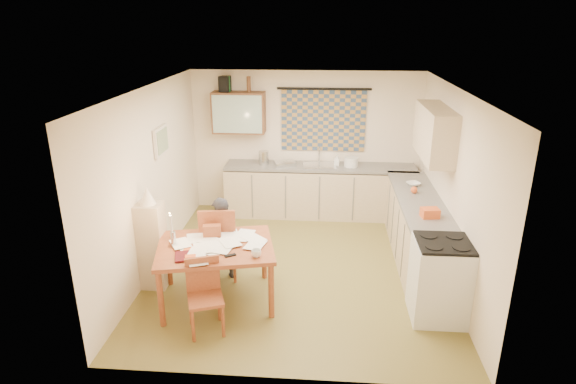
# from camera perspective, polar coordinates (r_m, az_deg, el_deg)

# --- Properties ---
(floor) EXTENTS (4.00, 4.50, 0.02)m
(floor) POSITION_cam_1_polar(r_m,az_deg,el_deg) (6.92, 1.19, -8.93)
(floor) COLOR brown
(floor) RESTS_ON ground
(ceiling) EXTENTS (4.00, 4.50, 0.02)m
(ceiling) POSITION_cam_1_polar(r_m,az_deg,el_deg) (6.11, 1.36, 12.23)
(ceiling) COLOR white
(ceiling) RESTS_ON floor
(wall_back) EXTENTS (4.00, 0.02, 2.50)m
(wall_back) POSITION_cam_1_polar(r_m,az_deg,el_deg) (8.57, 2.12, 5.89)
(wall_back) COLOR #F7E2C5
(wall_back) RESTS_ON floor
(wall_front) EXTENTS (4.00, 0.02, 2.50)m
(wall_front) POSITION_cam_1_polar(r_m,az_deg,el_deg) (4.33, -0.43, -8.76)
(wall_front) COLOR #F7E2C5
(wall_front) RESTS_ON floor
(wall_left) EXTENTS (0.02, 4.50, 2.50)m
(wall_left) POSITION_cam_1_polar(r_m,az_deg,el_deg) (6.81, -15.88, 1.37)
(wall_left) COLOR #F7E2C5
(wall_left) RESTS_ON floor
(wall_right) EXTENTS (0.02, 4.50, 2.50)m
(wall_right) POSITION_cam_1_polar(r_m,az_deg,el_deg) (6.61, 18.94, 0.50)
(wall_right) COLOR #F7E2C5
(wall_right) RESTS_ON floor
(window_blind) EXTENTS (1.45, 0.03, 1.05)m
(window_blind) POSITION_cam_1_polar(r_m,az_deg,el_deg) (8.44, 4.21, 8.41)
(window_blind) COLOR #324A6A
(window_blind) RESTS_ON wall_back
(curtain_rod) EXTENTS (1.60, 0.04, 0.04)m
(curtain_rod) POSITION_cam_1_polar(r_m,az_deg,el_deg) (8.32, 4.30, 12.10)
(curtain_rod) COLOR black
(curtain_rod) RESTS_ON wall_back
(wall_cabinet) EXTENTS (0.90, 0.34, 0.70)m
(wall_cabinet) POSITION_cam_1_polar(r_m,az_deg,el_deg) (8.40, -5.85, 9.36)
(wall_cabinet) COLOR #58331D
(wall_cabinet) RESTS_ON wall_back
(wall_cabinet_glass) EXTENTS (0.84, 0.02, 0.64)m
(wall_cabinet_glass) POSITION_cam_1_polar(r_m,az_deg,el_deg) (8.24, -6.06, 9.14)
(wall_cabinet_glass) COLOR #99B2A5
(wall_cabinet_glass) RESTS_ON wall_back
(upper_cabinet_right) EXTENTS (0.34, 1.30, 0.70)m
(upper_cabinet_right) POSITION_cam_1_polar(r_m,az_deg,el_deg) (6.93, 16.98, 6.74)
(upper_cabinet_right) COLOR tan
(upper_cabinet_right) RESTS_ON wall_right
(framed_print) EXTENTS (0.04, 0.50, 0.40)m
(framed_print) POSITION_cam_1_polar(r_m,az_deg,el_deg) (7.03, -14.83, 5.88)
(framed_print) COLOR silver
(framed_print) RESTS_ON wall_left
(print_canvas) EXTENTS (0.01, 0.42, 0.32)m
(print_canvas) POSITION_cam_1_polar(r_m,az_deg,el_deg) (7.03, -14.64, 5.88)
(print_canvas) COLOR #B8BCA5
(print_canvas) RESTS_ON wall_left
(counter_back) EXTENTS (3.30, 0.62, 0.92)m
(counter_back) POSITION_cam_1_polar(r_m,az_deg,el_deg) (8.50, 3.76, 0.11)
(counter_back) COLOR tan
(counter_back) RESTS_ON floor
(counter_right) EXTENTS (0.62, 2.95, 0.92)m
(counter_right) POSITION_cam_1_polar(r_m,az_deg,el_deg) (7.08, 15.27, -4.81)
(counter_right) COLOR tan
(counter_right) RESTS_ON floor
(stove) EXTENTS (0.63, 0.63, 0.97)m
(stove) POSITION_cam_1_polar(r_m,az_deg,el_deg) (5.91, 17.55, -9.89)
(stove) COLOR white
(stove) RESTS_ON floor
(sink) EXTENTS (0.60, 0.52, 0.10)m
(sink) POSITION_cam_1_polar(r_m,az_deg,el_deg) (8.36, 3.71, 2.88)
(sink) COLOR silver
(sink) RESTS_ON counter_back
(tap) EXTENTS (0.04, 0.04, 0.28)m
(tap) POSITION_cam_1_polar(r_m,az_deg,el_deg) (8.49, 3.73, 4.40)
(tap) COLOR silver
(tap) RESTS_ON counter_back
(dish_rack) EXTENTS (0.42, 0.39, 0.06)m
(dish_rack) POSITION_cam_1_polar(r_m,az_deg,el_deg) (8.37, -0.37, 3.43)
(dish_rack) COLOR silver
(dish_rack) RESTS_ON counter_back
(kettle) EXTENTS (0.18, 0.18, 0.24)m
(kettle) POSITION_cam_1_polar(r_m,az_deg,el_deg) (8.38, -2.90, 4.07)
(kettle) COLOR silver
(kettle) RESTS_ON counter_back
(mixing_bowl) EXTENTS (0.30, 0.30, 0.16)m
(mixing_bowl) POSITION_cam_1_polar(r_m,az_deg,el_deg) (8.34, 7.49, 3.56)
(mixing_bowl) COLOR white
(mixing_bowl) RESTS_ON counter_back
(soap_bottle) EXTENTS (0.11, 0.11, 0.19)m
(soap_bottle) POSITION_cam_1_polar(r_m,az_deg,el_deg) (8.38, 5.83, 3.81)
(soap_bottle) COLOR white
(soap_bottle) RESTS_ON counter_back
(bowl) EXTENTS (0.35, 0.35, 0.05)m
(bowl) POSITION_cam_1_polar(r_m,az_deg,el_deg) (7.58, 14.64, 0.93)
(bowl) COLOR white
(bowl) RESTS_ON counter_right
(orange_bag) EXTENTS (0.24, 0.19, 0.12)m
(orange_bag) POSITION_cam_1_polar(r_m,az_deg,el_deg) (6.42, 16.47, -2.39)
(orange_bag) COLOR #E25A25
(orange_bag) RESTS_ON counter_right
(fruit_orange) EXTENTS (0.10, 0.10, 0.10)m
(fruit_orange) POSITION_cam_1_polar(r_m,az_deg,el_deg) (7.24, 14.71, 0.24)
(fruit_orange) COLOR #E25A25
(fruit_orange) RESTS_ON counter_right
(speaker) EXTENTS (0.19, 0.22, 0.26)m
(speaker) POSITION_cam_1_polar(r_m,az_deg,el_deg) (8.37, -7.49, 12.58)
(speaker) COLOR black
(speaker) RESTS_ON wall_cabinet
(bottle_green) EXTENTS (0.07, 0.07, 0.26)m
(bottle_green) POSITION_cam_1_polar(r_m,az_deg,el_deg) (8.36, -7.12, 12.59)
(bottle_green) COLOR #195926
(bottle_green) RESTS_ON wall_cabinet
(bottle_brown) EXTENTS (0.07, 0.07, 0.26)m
(bottle_brown) POSITION_cam_1_polar(r_m,az_deg,el_deg) (8.29, -4.68, 12.62)
(bottle_brown) COLOR #58331D
(bottle_brown) RESTS_ON wall_cabinet
(dining_table) EXTENTS (1.56, 1.31, 0.75)m
(dining_table) POSITION_cam_1_polar(r_m,az_deg,el_deg) (6.06, -8.44, -9.44)
(dining_table) COLOR brown
(dining_table) RESTS_ON floor
(chair_far) EXTENTS (0.53, 0.53, 1.04)m
(chair_far) POSITION_cam_1_polar(r_m,az_deg,el_deg) (6.60, -8.05, -7.38)
(chair_far) COLOR brown
(chair_far) RESTS_ON floor
(chair_near) EXTENTS (0.48, 0.48, 0.84)m
(chair_near) POSITION_cam_1_polar(r_m,az_deg,el_deg) (5.61, -9.69, -13.58)
(chair_near) COLOR brown
(chair_near) RESTS_ON floor
(person) EXTENTS (0.65, 0.62, 1.17)m
(person) POSITION_cam_1_polar(r_m,az_deg,el_deg) (6.44, -7.93, -5.53)
(person) COLOR black
(person) RESTS_ON floor
(shelf_stand) EXTENTS (0.32, 0.30, 1.15)m
(shelf_stand) POSITION_cam_1_polar(r_m,az_deg,el_deg) (6.45, -15.76, -6.15)
(shelf_stand) COLOR tan
(shelf_stand) RESTS_ON floor
(lampshade) EXTENTS (0.20, 0.20, 0.22)m
(lampshade) POSITION_cam_1_polar(r_m,az_deg,el_deg) (6.19, -16.35, -0.43)
(lampshade) COLOR silver
(lampshade) RESTS_ON shelf_stand
(letter_rack) EXTENTS (0.23, 0.14, 0.16)m
(letter_rack) POSITION_cam_1_polar(r_m,az_deg,el_deg) (6.08, -9.00, -4.59)
(letter_rack) COLOR brown
(letter_rack) RESTS_ON dining_table
(mug) EXTENTS (0.15, 0.15, 0.09)m
(mug) POSITION_cam_1_polar(r_m,az_deg,el_deg) (5.56, -3.78, -7.26)
(mug) COLOR white
(mug) RESTS_ON dining_table
(magazine) EXTENTS (0.33, 0.36, 0.02)m
(magazine) POSITION_cam_1_polar(r_m,az_deg,el_deg) (5.68, -13.27, -7.54)
(magazine) COLOR maroon
(magazine) RESTS_ON dining_table
(book) EXTENTS (0.19, 0.25, 0.02)m
(book) POSITION_cam_1_polar(r_m,az_deg,el_deg) (5.80, -12.35, -6.88)
(book) COLOR #E25A25
(book) RESTS_ON dining_table
(orange_box) EXTENTS (0.14, 0.11, 0.04)m
(orange_box) POSITION_cam_1_polar(r_m,az_deg,el_deg) (5.62, -11.49, -7.60)
(orange_box) COLOR #E25A25
(orange_box) RESTS_ON dining_table
(eyeglasses) EXTENTS (0.13, 0.10, 0.02)m
(eyeglasses) POSITION_cam_1_polar(r_m,az_deg,el_deg) (5.62, -6.85, -7.47)
(eyeglasses) COLOR black
(eyeglasses) RESTS_ON dining_table
(candle_holder) EXTENTS (0.07, 0.07, 0.18)m
(candle_holder) POSITION_cam_1_polar(r_m,az_deg,el_deg) (5.94, -13.43, -5.41)
(candle_holder) COLOR silver
(candle_holder) RESTS_ON dining_table
(candle) EXTENTS (0.03, 0.03, 0.22)m
(candle) POSITION_cam_1_polar(r_m,az_deg,el_deg) (5.84, -13.68, -3.73)
(candle) COLOR white
(candle) RESTS_ON dining_table
(candle_flame) EXTENTS (0.02, 0.02, 0.02)m
(candle_flame) POSITION_cam_1_polar(r_m,az_deg,el_deg) (5.83, -13.86, -2.50)
(candle_flame) COLOR #FFCC66
(candle_flame) RESTS_ON dining_table
(papers) EXTENTS (1.21, 1.09, 0.03)m
(papers) POSITION_cam_1_polar(r_m,az_deg,el_deg) (5.91, -8.33, -6.03)
(papers) COLOR white
(papers) RESTS_ON dining_table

